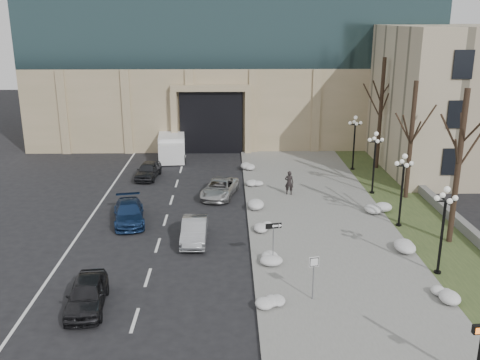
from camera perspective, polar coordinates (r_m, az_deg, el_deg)
The scene contains 30 objects.
ground at distance 22.57m, azimuth 5.19°, elevation -17.17°, with size 160.00×160.00×0.00m, color black.
sidewalk at distance 35.38m, azimuth 8.38°, elevation -4.04°, with size 9.00×40.00×0.12m, color gray.
curb at distance 34.92m, azimuth 1.06°, elevation -4.13°, with size 0.30×40.00×0.14m, color gray.
grass_strip at distance 37.02m, azimuth 18.38°, elevation -3.82°, with size 4.00×40.00×0.10m, color #334522.
stone_wall at distance 39.38m, azimuth 20.22°, elevation -2.30°, with size 0.50×30.00×0.70m, color slate.
car_a at distance 25.56m, azimuth -16.03°, elevation -11.63°, with size 1.64×4.07×1.39m, color black.
car_b at distance 31.53m, azimuth -4.89°, elevation -5.40°, with size 1.43×4.10×1.35m, color #A0A2A7.
car_c at distance 34.96m, azimuth -11.76°, elevation -3.43°, with size 1.86×4.59×1.33m, color navy.
car_d at distance 39.17m, azimuth -2.17°, elevation -0.88°, with size 2.12×4.59×1.28m, color #B5B5B5.
car_e at distance 44.25m, azimuth -9.76°, elevation 1.03°, with size 1.59×3.95×1.35m, color #29292D.
pedestrian at distance 39.34m, azimuth 5.26°, elevation -0.29°, with size 0.65×0.43×1.79m, color black.
box_truck at distance 50.65m, azimuth -7.28°, elevation 3.60°, with size 2.91×6.96×2.16m.
one_way_sign at distance 28.00m, azimuth 3.89°, elevation -5.42°, with size 0.91×0.30×2.42m.
keep_sign at distance 24.91m, azimuth 7.87°, elevation -9.38°, with size 0.48×0.15×2.25m.
snow_clump_b at distance 24.81m, azimuth 3.27°, elevation -12.89°, with size 1.10×1.60×0.36m, color silver.
snow_clump_c at distance 28.97m, azimuth 2.68°, elevation -8.26°, with size 1.10×1.60×0.36m, color silver.
snow_clump_d at distance 32.89m, azimuth 2.30°, elevation -5.08°, with size 1.10×1.60×0.36m, color silver.
snow_clump_e at distance 36.25m, azimuth 1.53°, elevation -2.93°, with size 1.10×1.60×0.36m, color silver.
snow_clump_f at distance 41.53m, azimuth 1.54°, elevation -0.32°, with size 1.10×1.60×0.36m, color silver.
snow_clump_g at distance 45.62m, azimuth 1.12°, elevation 1.28°, with size 1.10×1.60×0.36m, color silver.
snow_clump_h at distance 27.03m, azimuth 20.97°, elevation -11.42°, with size 1.10×1.60×0.36m, color silver.
snow_clump_i at distance 31.44m, azimuth 17.40°, elevation -6.97°, with size 1.10×1.60×0.36m, color silver.
snow_clump_j at distance 37.24m, azimuth 14.39°, elevation -2.93°, with size 1.10×1.60×0.36m, color silver.
lamppost_a at distance 28.42m, azimuth 20.91°, elevation -3.87°, with size 1.18×1.18×4.76m.
lamppost_b at distance 34.19m, azimuth 16.97°, elevation -0.04°, with size 1.18×1.18×4.76m.
lamppost_c at distance 40.18m, azimuth 14.18°, elevation 2.68°, with size 1.18×1.18×4.76m.
lamppost_d at distance 46.32m, azimuth 12.12°, elevation 4.68°, with size 1.18×1.18×4.76m.
tree_near at distance 32.04m, azimuth 22.48°, elevation 3.39°, with size 3.20×3.20×9.00m.
tree_mid at distance 39.39m, azimuth 17.91°, elevation 5.72°, with size 3.20×3.20×8.50m.
tree_far at distance 46.82m, azimuth 14.87°, elevation 8.45°, with size 3.20×3.20×9.50m.
Camera 1 is at (-2.36, -18.54, 12.65)m, focal length 40.00 mm.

